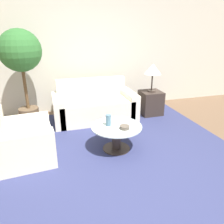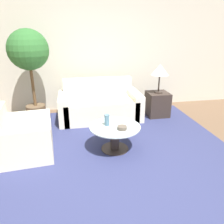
{
  "view_description": "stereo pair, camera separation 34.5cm",
  "coord_description": "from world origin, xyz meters",
  "px_view_note": "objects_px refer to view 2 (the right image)",
  "views": [
    {
      "loc": [
        -0.8,
        -2.17,
        1.82
      ],
      "look_at": [
        0.14,
        1.04,
        0.55
      ],
      "focal_mm": 35.0,
      "sensor_mm": 36.0,
      "label": 1
    },
    {
      "loc": [
        -0.47,
        -2.25,
        1.82
      ],
      "look_at": [
        0.14,
        1.04,
        0.55
      ],
      "focal_mm": 35.0,
      "sensor_mm": 36.0,
      "label": 2
    }
  ],
  "objects_px": {
    "sofa_main": "(100,105)",
    "coffee_table": "(115,134)",
    "armchair": "(20,138)",
    "vase": "(107,120)",
    "potted_plant": "(29,57)",
    "bowl": "(122,128)",
    "table_lamp": "(160,70)"
  },
  "relations": [
    {
      "from": "sofa_main",
      "to": "table_lamp",
      "type": "bearing_deg",
      "value": -5.99
    },
    {
      "from": "sofa_main",
      "to": "coffee_table",
      "type": "bearing_deg",
      "value": -87.73
    },
    {
      "from": "armchair",
      "to": "table_lamp",
      "type": "bearing_deg",
      "value": -71.35
    },
    {
      "from": "armchair",
      "to": "potted_plant",
      "type": "xyz_separation_m",
      "value": [
        0.05,
        1.35,
        1.05
      ]
    },
    {
      "from": "sofa_main",
      "to": "coffee_table",
      "type": "xyz_separation_m",
      "value": [
        0.06,
        -1.43,
        -0.01
      ]
    },
    {
      "from": "armchair",
      "to": "potted_plant",
      "type": "distance_m",
      "value": 1.71
    },
    {
      "from": "bowl",
      "to": "coffee_table",
      "type": "bearing_deg",
      "value": 121.24
    },
    {
      "from": "armchair",
      "to": "coffee_table",
      "type": "bearing_deg",
      "value": -99.65
    },
    {
      "from": "armchair",
      "to": "potted_plant",
      "type": "relative_size",
      "value": 0.51
    },
    {
      "from": "sofa_main",
      "to": "bowl",
      "type": "height_order",
      "value": "sofa_main"
    },
    {
      "from": "potted_plant",
      "to": "bowl",
      "type": "distance_m",
      "value": 2.35
    },
    {
      "from": "potted_plant",
      "to": "vase",
      "type": "xyz_separation_m",
      "value": [
        1.28,
        -1.41,
        -0.83
      ]
    },
    {
      "from": "potted_plant",
      "to": "vase",
      "type": "relative_size",
      "value": 10.47
    },
    {
      "from": "armchair",
      "to": "bowl",
      "type": "bearing_deg",
      "value": -104.46
    },
    {
      "from": "armchair",
      "to": "coffee_table",
      "type": "height_order",
      "value": "armchair"
    },
    {
      "from": "table_lamp",
      "to": "vase",
      "type": "xyz_separation_m",
      "value": [
        -1.33,
        -1.24,
        -0.51
      ]
    },
    {
      "from": "table_lamp",
      "to": "vase",
      "type": "relative_size",
      "value": 3.46
    },
    {
      "from": "potted_plant",
      "to": "bowl",
      "type": "bearing_deg",
      "value": -47.34
    },
    {
      "from": "vase",
      "to": "coffee_table",
      "type": "bearing_deg",
      "value": -25.4
    },
    {
      "from": "table_lamp",
      "to": "vase",
      "type": "distance_m",
      "value": 1.89
    },
    {
      "from": "armchair",
      "to": "vase",
      "type": "height_order",
      "value": "armchair"
    },
    {
      "from": "table_lamp",
      "to": "bowl",
      "type": "distance_m",
      "value": 1.91
    },
    {
      "from": "sofa_main",
      "to": "armchair",
      "type": "relative_size",
      "value": 1.84
    },
    {
      "from": "sofa_main",
      "to": "table_lamp",
      "type": "distance_m",
      "value": 1.48
    },
    {
      "from": "armchair",
      "to": "vase",
      "type": "bearing_deg",
      "value": -97.66
    },
    {
      "from": "armchair",
      "to": "bowl",
      "type": "height_order",
      "value": "armchair"
    },
    {
      "from": "sofa_main",
      "to": "table_lamp",
      "type": "height_order",
      "value": "table_lamp"
    },
    {
      "from": "armchair",
      "to": "vase",
      "type": "xyz_separation_m",
      "value": [
        1.33,
        -0.05,
        0.22
      ]
    },
    {
      "from": "vase",
      "to": "bowl",
      "type": "distance_m",
      "value": 0.28
    },
    {
      "from": "sofa_main",
      "to": "bowl",
      "type": "xyz_separation_m",
      "value": [
        0.14,
        -1.56,
        0.16
      ]
    },
    {
      "from": "sofa_main",
      "to": "bowl",
      "type": "bearing_deg",
      "value": -84.9
    },
    {
      "from": "vase",
      "to": "bowl",
      "type": "bearing_deg",
      "value": -43.94
    }
  ]
}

